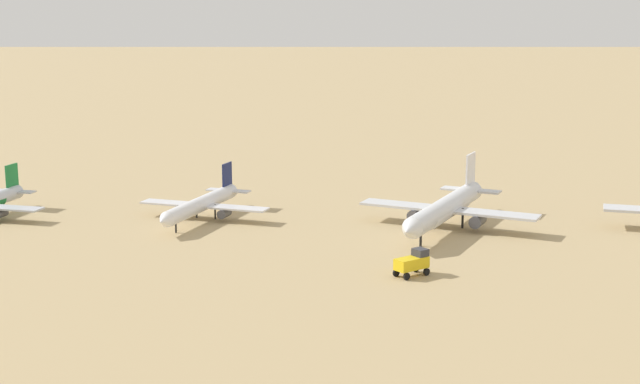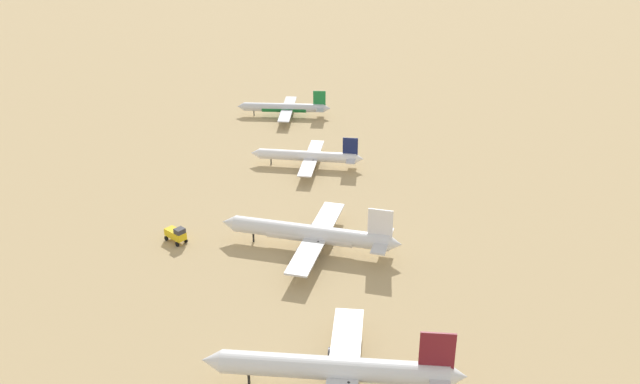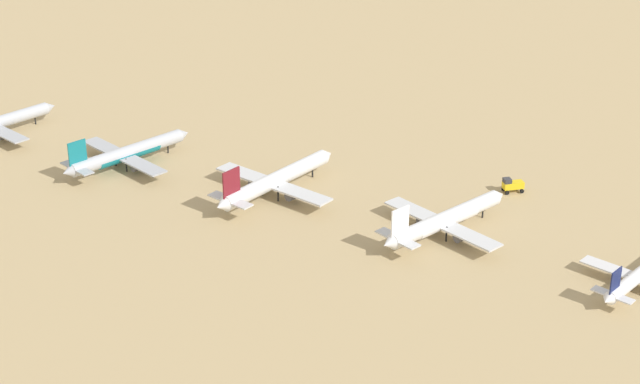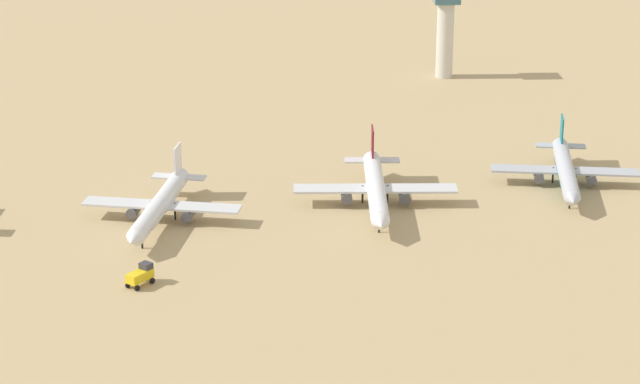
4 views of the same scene
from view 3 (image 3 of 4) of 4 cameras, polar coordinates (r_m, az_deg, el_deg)
ground_plane at (r=283.01m, az=-10.43°, el=1.26°), size 2102.61×2102.61×0.00m
parked_jet_1 at (r=231.52m, az=16.88°, el=-4.31°), size 31.35×25.51×9.04m
parked_jet_2 at (r=244.10m, az=6.77°, el=-1.50°), size 40.20×32.96×11.67m
parked_jet_3 at (r=261.77m, az=-2.42°, el=0.64°), size 42.75×34.70×12.33m
parked_jet_4 at (r=282.60m, az=-10.40°, el=2.07°), size 39.80×32.52×11.50m
service_truck at (r=268.46m, az=10.34°, el=0.40°), size 5.58×5.26×3.90m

